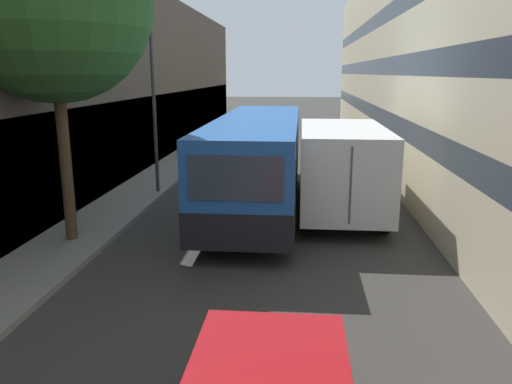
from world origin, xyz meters
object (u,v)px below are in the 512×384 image
Objects in this scene: street_lamp at (151,48)px; panel_van at (238,133)px; bus at (258,159)px; street_tree_left at (51,2)px; box_truck at (340,162)px.

panel_van is at bearing 80.00° from street_lamp.
bus is 10.76m from panel_van.
street_tree_left is at bearing -99.23° from panel_van.
street_tree_left is (-4.35, -4.09, 4.22)m from bus.
street_tree_left reaches higher than street_lamp.
box_truck is at bearing -11.17° from street_lamp.
panel_van is at bearing 112.97° from box_truck.
panel_van is at bearing 100.55° from bus.
bus is 5.13m from street_lamp.
panel_van is 15.56m from street_tree_left.
bus is 1.58× the size of street_lamp.
street_lamp reaches higher than bus.
bus is at bearing 43.21° from street_tree_left.
bus is at bearing -79.45° from panel_van.
bus is 1.40× the size of street_tree_left.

